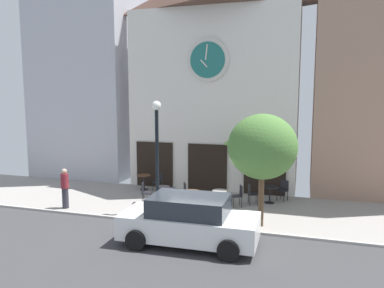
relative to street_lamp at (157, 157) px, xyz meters
The scene contains 20 objects.
ground_plane 3.20m from the street_lamp, 34.54° to the right, with size 29.39×10.72×0.13m.
clock_building 6.36m from the street_lamp, 79.39° to the left, with size 8.36×3.71×10.97m.
neighbor_building_left 10.72m from the street_lamp, 135.95° to the left, with size 5.76×4.98×14.60m.
street_lamp is the anchor object (origin of this frame).
street_tree 4.17m from the street_lamp, ahead, with size 2.44×2.19×4.04m.
cafe_table_near_curb 4.19m from the street_lamp, 122.34° to the left, with size 0.69×0.69×0.75m.
cafe_table_leftmost 2.26m from the street_lamp, 102.55° to the left, with size 0.61×0.61×0.73m.
cafe_table_center_left 2.26m from the street_lamp, 38.47° to the left, with size 0.75×0.75×0.75m.
cafe_table_center_right 3.17m from the street_lamp, 32.48° to the left, with size 0.64×0.64×0.74m.
cafe_table_center 5.24m from the street_lamp, 32.88° to the left, with size 0.75×0.75×0.74m.
cafe_chair_left_end 3.87m from the street_lamp, 31.50° to the left, with size 0.53×0.53×0.90m.
cafe_chair_near_lamp 3.91m from the street_lamp, 110.95° to the left, with size 0.44×0.44×0.90m.
cafe_chair_outer 2.33m from the street_lamp, 132.90° to the left, with size 0.48×0.48×0.90m.
cafe_chair_corner 1.90m from the street_lamp, 73.42° to the left, with size 0.57×0.57×0.90m.
cafe_chair_under_awning 2.39m from the street_lamp, 71.05° to the left, with size 0.54×0.54×0.90m.
cafe_chair_facing_street 6.02m from the street_lamp, 35.50° to the left, with size 0.53×0.53×0.90m.
cafe_chair_curbside 4.44m from the street_lamp, 33.61° to the left, with size 0.51×0.51×0.90m.
cafe_chair_by_entrance 2.94m from the street_lamp, 14.57° to the left, with size 0.44×0.44×0.90m.
pedestrian_maroon 4.20m from the street_lamp, behind, with size 0.42×0.42×1.67m.
parked_car_white 3.71m from the street_lamp, 50.85° to the right, with size 4.33×2.09×1.55m.
Camera 1 is at (3.69, -12.35, 4.70)m, focal length 35.13 mm.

